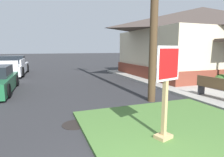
% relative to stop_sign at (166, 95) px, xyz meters
% --- Properties ---
extents(grass_corner_patch, '(4.66, 4.87, 0.08)m').
position_rel_stop_sign_xyz_m(grass_corner_patch, '(0.70, 0.12, -1.04)').
color(grass_corner_patch, '#477033').
rests_on(grass_corner_patch, ground).
extents(sidewalk_strip, '(2.20, 17.06, 0.12)m').
position_rel_stop_sign_xyz_m(sidewalk_strip, '(4.24, 4.38, -1.02)').
color(sidewalk_strip, '#9E9B93').
rests_on(sidewalk_strip, ground).
extents(stop_sign, '(0.71, 0.37, 2.06)m').
position_rel_stop_sign_xyz_m(stop_sign, '(0.00, 0.00, 0.00)').
color(stop_sign, tan).
rests_on(stop_sign, grass_corner_patch).
extents(manhole_cover, '(0.70, 0.70, 0.02)m').
position_rel_stop_sign_xyz_m(manhole_cover, '(-1.72, 1.67, -1.07)').
color(manhole_cover, black).
rests_on(manhole_cover, ground).
extents(pickup_truck_white, '(2.35, 5.47, 1.48)m').
position_rel_stop_sign_xyz_m(pickup_truck_white, '(-4.67, 13.62, -0.46)').
color(pickup_truck_white, silver).
rests_on(pickup_truck_white, ground).
extents(street_bench, '(0.56, 1.69, 0.85)m').
position_rel_stop_sign_xyz_m(street_bench, '(3.92, 2.07, -0.49)').
color(street_bench, brown).
rests_on(street_bench, sidewalk_strip).
extents(corner_house, '(11.12, 9.28, 5.17)m').
position_rel_stop_sign_xyz_m(corner_house, '(9.20, 8.32, 1.57)').
color(corner_house, brown).
rests_on(corner_house, ground).
extents(shrub_near_porch, '(0.92, 0.92, 0.65)m').
position_rel_stop_sign_xyz_m(shrub_near_porch, '(6.93, 4.37, -0.75)').
color(shrub_near_porch, '#326029').
rests_on(shrub_near_porch, ground).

